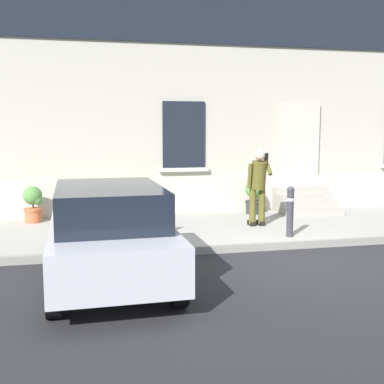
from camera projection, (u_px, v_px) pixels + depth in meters
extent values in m
plane|color=#232326|center=(298.00, 262.00, 8.64)|extent=(80.00, 80.00, 0.00)
cube|color=#99968E|center=(247.00, 227.00, 11.34)|extent=(24.00, 3.60, 0.15)
cube|color=gray|center=(278.00, 246.00, 9.54)|extent=(24.00, 0.12, 0.15)
cube|color=#B2AD9E|center=(219.00, 77.00, 13.28)|extent=(24.00, 1.40, 7.50)
cube|color=#BCB7A8|center=(225.00, 197.00, 13.00)|extent=(24.00, 0.08, 1.10)
cube|color=black|center=(299.00, 148.00, 13.27)|extent=(1.00, 0.08, 2.10)
cube|color=#BCB7A8|center=(299.00, 146.00, 13.24)|extent=(1.16, 0.06, 2.24)
cube|color=black|center=(184.00, 135.00, 12.53)|extent=(1.10, 0.06, 1.70)
cube|color=#BCB7A8|center=(184.00, 170.00, 12.62)|extent=(1.30, 0.12, 0.10)
cube|color=black|center=(227.00, 16.00, 12.39)|extent=(16.80, 0.06, 1.40)
cube|color=#9E998E|center=(315.00, 213.00, 12.42)|extent=(1.51, 0.32, 0.16)
cube|color=#9E998E|center=(310.00, 207.00, 12.72)|extent=(1.51, 0.32, 0.32)
cube|color=#9E998E|center=(304.00, 203.00, 13.02)|extent=(1.51, 0.32, 0.48)
cube|color=#9E998E|center=(299.00, 198.00, 13.32)|extent=(1.51, 0.32, 0.64)
cube|color=#B7B7BF|center=(109.00, 241.00, 7.58)|extent=(1.84, 4.04, 0.64)
cube|color=black|center=(109.00, 204.00, 7.35)|extent=(1.60, 2.44, 0.56)
cube|color=black|center=(102.00, 229.00, 9.54)|extent=(1.66, 0.14, 0.20)
cube|color=yellow|center=(101.00, 220.00, 9.52)|extent=(0.52, 0.03, 0.12)
cube|color=#B21414|center=(61.00, 208.00, 9.30)|extent=(0.16, 0.04, 0.18)
cube|color=#B21414|center=(140.00, 205.00, 9.66)|extent=(0.16, 0.04, 0.18)
cube|color=#B7B7BF|center=(102.00, 194.00, 9.20)|extent=(1.49, 0.10, 0.60)
cylinder|color=black|center=(54.00, 294.00, 6.08)|extent=(0.21, 0.60, 0.60)
cylinder|color=black|center=(178.00, 284.00, 6.46)|extent=(0.21, 0.60, 0.60)
cylinder|color=black|center=(59.00, 243.00, 8.78)|extent=(0.21, 0.60, 0.60)
cylinder|color=black|center=(147.00, 239.00, 9.15)|extent=(0.21, 0.60, 0.60)
cylinder|color=#333338|center=(290.00, 214.00, 9.96)|extent=(0.14, 0.14, 0.95)
sphere|color=#333338|center=(291.00, 190.00, 9.89)|extent=(0.15, 0.15, 0.15)
cylinder|color=silver|center=(290.00, 200.00, 9.92)|extent=(0.15, 0.15, 0.06)
cylinder|color=#333338|center=(138.00, 220.00, 9.28)|extent=(0.14, 0.14, 0.95)
sphere|color=#333338|center=(137.00, 194.00, 9.22)|extent=(0.15, 0.15, 0.15)
cylinder|color=silver|center=(137.00, 205.00, 9.25)|extent=(0.15, 0.15, 0.06)
cylinder|color=#514C1E|center=(253.00, 206.00, 11.07)|extent=(0.15, 0.15, 0.82)
cube|color=black|center=(251.00, 223.00, 11.18)|extent=(0.12, 0.28, 0.10)
cylinder|color=#514C1E|center=(262.00, 206.00, 11.12)|extent=(0.15, 0.15, 0.82)
cube|color=black|center=(260.00, 223.00, 11.23)|extent=(0.12, 0.28, 0.10)
cylinder|color=#514C1E|center=(258.00, 175.00, 10.95)|extent=(0.34, 0.44, 0.67)
sphere|color=tan|center=(260.00, 156.00, 10.82)|extent=(0.22, 0.22, 0.22)
sphere|color=silver|center=(260.00, 154.00, 10.82)|extent=(0.21, 0.21, 0.21)
cylinder|color=#514C1E|center=(250.00, 176.00, 10.87)|extent=(0.09, 0.18, 0.57)
cylinder|color=#514C1E|center=(268.00, 166.00, 10.93)|extent=(0.09, 0.42, 0.41)
cube|color=black|center=(267.00, 156.00, 10.84)|extent=(0.07, 0.02, 0.15)
cylinder|color=#B25B38|center=(34.00, 215.00, 11.54)|extent=(0.40, 0.40, 0.34)
cylinder|color=#B25B38|center=(33.00, 209.00, 11.52)|extent=(0.44, 0.44, 0.05)
cylinder|color=#47331E|center=(33.00, 203.00, 11.50)|extent=(0.04, 0.04, 0.24)
sphere|color=#4C843D|center=(33.00, 195.00, 11.48)|extent=(0.44, 0.44, 0.44)
sphere|color=#4C843D|center=(37.00, 200.00, 11.47)|extent=(0.24, 0.24, 0.24)
cylinder|color=beige|center=(149.00, 211.00, 12.08)|extent=(0.40, 0.40, 0.34)
cylinder|color=beige|center=(149.00, 206.00, 12.07)|extent=(0.44, 0.44, 0.05)
cylinder|color=#47331E|center=(149.00, 200.00, 12.05)|extent=(0.04, 0.04, 0.24)
sphere|color=#4C843D|center=(149.00, 192.00, 12.02)|extent=(0.44, 0.44, 0.44)
sphere|color=#4C843D|center=(153.00, 197.00, 12.01)|extent=(0.24, 0.24, 0.24)
cylinder|color=#2D2D30|center=(254.00, 207.00, 12.74)|extent=(0.40, 0.40, 0.34)
cylinder|color=#2D2D30|center=(254.00, 202.00, 12.72)|extent=(0.44, 0.44, 0.05)
cylinder|color=#47331E|center=(254.00, 196.00, 12.70)|extent=(0.04, 0.04, 0.24)
sphere|color=#4C843D|center=(254.00, 189.00, 12.67)|extent=(0.44, 0.44, 0.44)
sphere|color=#4C843D|center=(258.00, 193.00, 12.66)|extent=(0.24, 0.24, 0.24)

